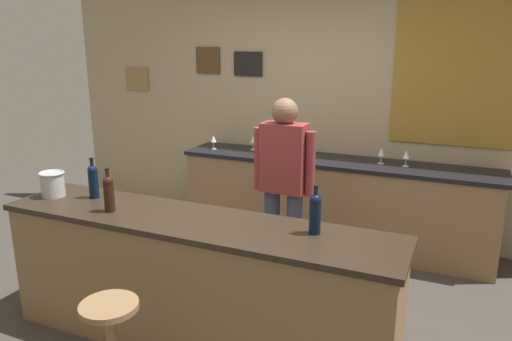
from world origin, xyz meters
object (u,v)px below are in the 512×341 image
Objects in this scene: wine_glass_a at (213,139)px; ice_bucket at (53,184)px; wine_glass_b at (253,140)px; wine_bottle_c at (315,212)px; wine_bottle_b at (109,192)px; wine_bottle_a at (93,180)px; wine_glass_d at (406,155)px; bar_stool at (112,339)px; bartender at (284,182)px; coffee_mug at (286,150)px; wine_glass_c at (381,153)px.

ice_bucket is at bearing -97.70° from wine_glass_a.
wine_glass_a is 0.43m from wine_glass_b.
wine_bottle_b is at bearing -172.31° from wine_bottle_c.
wine_bottle_b is at bearing -8.59° from ice_bucket.
wine_glass_d is (1.98, 1.97, -0.05)m from wine_bottle_a.
bartender is at bearing 78.80° from bar_stool.
bar_stool is 1.31m from wine_bottle_a.
bartender reaches higher than coffee_mug.
wine_bottle_b reaches higher than wine_glass_d.
wine_bottle_a is 1.97× the size of wine_glass_d.
wine_glass_b is (-0.79, 1.14, 0.07)m from bartender.
bartender reaches higher than wine_bottle_a.
wine_glass_d is (2.29, 2.07, -0.01)m from ice_bucket.
wine_glass_a is at bearing -177.86° from wine_glass_d.
coffee_mug is (-0.93, 1.98, -0.11)m from wine_bottle_c.
bartender is 1.84m from bar_stool.
wine_glass_b is 1.00× the size of wine_glass_d.
wine_glass_c is (1.37, -0.06, 0.00)m from wine_glass_b.
bar_stool is at bearing -51.76° from wine_bottle_b.
wine_bottle_a reaches higher than coffee_mug.
ice_bucket reaches higher than coffee_mug.
wine_bottle_a reaches higher than ice_bucket.
wine_bottle_b is 1.63× the size of ice_bucket.
wine_glass_c is (1.44, 2.17, -0.05)m from wine_bottle_b.
wine_bottle_a is 2.08m from wine_glass_b.
bar_stool is 4.39× the size of wine_glass_a.
wine_glass_b is (-1.33, 2.04, -0.05)m from wine_bottle_c.
bartender is 10.45× the size of wine_glass_d.
wine_glass_d reaches higher than bar_stool.
wine_bottle_b is at bearing 128.24° from bar_stool.
wine_bottle_c is 1.98m from wine_glass_c.
wine_glass_d is at bearing 2.14° from wine_glass_a.
ice_bucket is 2.25m from wine_glass_b.
ice_bucket is (-1.46, -1.00, 0.08)m from bartender.
bar_stool is 1.02m from wine_bottle_b.
bar_stool is at bearing -81.28° from wine_glass_b.
wine_glass_c is at bearing 61.41° from bartender.
wine_glass_d is at bearing -2.54° from wine_glass_b.
wine_glass_a is 1.00× the size of wine_glass_d.
bartender reaches higher than wine_bottle_b.
wine_bottle_c is (1.70, 0.00, 0.00)m from wine_bottle_a.
wine_glass_c is (0.05, 1.98, -0.05)m from wine_bottle_c.
wine_glass_b and wine_glass_c have the same top height.
bartender reaches higher than wine_glass_a.
wine_glass_d is (2.02, 0.08, 0.00)m from wine_glass_a.
wine_bottle_c is 1.63× the size of ice_bucket.
wine_bottle_c is 2.44m from wine_glass_b.
wine_glass_c is at bearing 2.72° from wine_glass_a.
wine_glass_b is (-0.44, 2.88, 0.55)m from bar_stool.
wine_bottle_c reaches higher than wine_glass_a.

